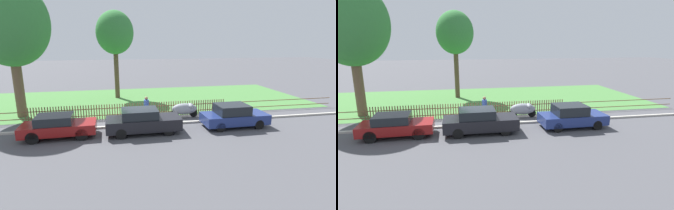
{
  "view_description": "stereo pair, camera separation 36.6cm",
  "coord_description": "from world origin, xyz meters",
  "views": [
    {
      "loc": [
        -0.95,
        -15.28,
        5.1
      ],
      "look_at": [
        2.28,
        0.7,
        1.1
      ],
      "focal_mm": 28.0,
      "sensor_mm": 36.0,
      "label": 1
    },
    {
      "loc": [
        -0.59,
        -15.35,
        5.1
      ],
      "look_at": [
        2.28,
        0.7,
        1.1
      ],
      "focal_mm": 28.0,
      "sensor_mm": 36.0,
      "label": 2
    }
  ],
  "objects": [
    {
      "name": "pedestrian_near_fence",
      "position": [
        0.93,
        1.11,
        0.91
      ],
      "size": [
        0.44,
        0.44,
        1.62
      ],
      "rotation": [
        0.0,
        0.0,
        4.22
      ],
      "color": "black",
      "rests_on": "ground"
    },
    {
      "name": "covered_motorcycle",
      "position": [
        3.6,
        1.43,
        0.6
      ],
      "size": [
        1.85,
        0.8,
        0.97
      ],
      "rotation": [
        0.0,
        0.0,
        -0.07
      ],
      "color": "black",
      "rests_on": "ground"
    },
    {
      "name": "kerb_stone",
      "position": [
        0.0,
        0.1,
        0.06
      ],
      "size": [
        31.16,
        0.2,
        0.12
      ],
      "primitive_type": "cube",
      "color": "#B2ADA3",
      "rests_on": "ground"
    },
    {
      "name": "parked_car_navy_estate",
      "position": [
        5.98,
        -1.09,
        0.69
      ],
      "size": [
        3.94,
        1.77,
        1.39
      ],
      "rotation": [
        0.0,
        0.0,
        0.01
      ],
      "color": "navy",
      "rests_on": "ground"
    },
    {
      "name": "parked_car_black_saloon",
      "position": [
        0.44,
        -1.15,
        0.7
      ],
      "size": [
        4.16,
        1.71,
        1.4
      ],
      "rotation": [
        0.0,
        0.0,
        0.0
      ],
      "color": "black",
      "rests_on": "ground"
    },
    {
      "name": "tree_behind_motorcycle",
      "position": [
        -0.82,
        8.82,
        5.75
      ],
      "size": [
        3.26,
        3.26,
        7.69
      ],
      "color": "brown",
      "rests_on": "ground"
    },
    {
      "name": "parked_car_silver_hatchback",
      "position": [
        -4.1,
        -0.98,
        0.66
      ],
      "size": [
        3.89,
        1.75,
        1.26
      ],
      "rotation": [
        0.0,
        0.0,
        0.03
      ],
      "color": "maroon",
      "rests_on": "ground"
    },
    {
      "name": "tree_nearest_kerb",
      "position": [
        -7.38,
        3.84,
        6.15
      ],
      "size": [
        4.82,
        4.82,
        8.98
      ],
      "color": "brown",
      "rests_on": "ground"
    },
    {
      "name": "park_fence",
      "position": [
        -0.0,
        2.02,
        0.51
      ],
      "size": [
        31.16,
        0.05,
        1.02
      ],
      "color": "brown",
      "rests_on": "ground"
    },
    {
      "name": "ground_plane",
      "position": [
        0.0,
        0.0,
        0.0
      ],
      "size": [
        120.0,
        120.0,
        0.0
      ],
      "primitive_type": "plane",
      "color": "#4C4C51"
    },
    {
      "name": "grass_strip",
      "position": [
        0.0,
        7.54,
        0.01
      ],
      "size": [
        31.16,
        11.06,
        0.01
      ],
      "primitive_type": "cube",
      "color": "#477F3D",
      "rests_on": "ground"
    }
  ]
}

